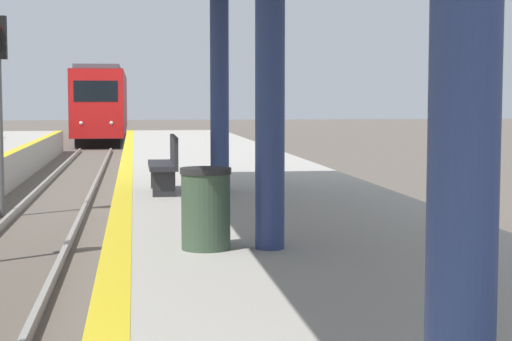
{
  "coord_description": "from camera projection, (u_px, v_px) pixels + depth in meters",
  "views": [
    {
      "loc": [
        1.84,
        -1.34,
        2.52
      ],
      "look_at": [
        4.46,
        17.05,
        0.95
      ],
      "focal_mm": 60.0,
      "sensor_mm": 36.0,
      "label": 1
    }
  ],
  "objects": [
    {
      "name": "bench",
      "position": [
        166.0,
        162.0,
        13.86
      ],
      "size": [
        0.44,
        1.63,
        0.92
      ],
      "color": "#28282D",
      "rests_on": "platform_right"
    },
    {
      "name": "train",
      "position": [
        103.0,
        105.0,
        51.65
      ],
      "size": [
        2.67,
        20.3,
        4.23
      ],
      "color": "black",
      "rests_on": "ground"
    },
    {
      "name": "trash_bin",
      "position": [
        206.0,
        208.0,
        8.62
      ],
      "size": [
        0.52,
        0.52,
        0.83
      ],
      "color": "#384C38",
      "rests_on": "platform_right"
    }
  ]
}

